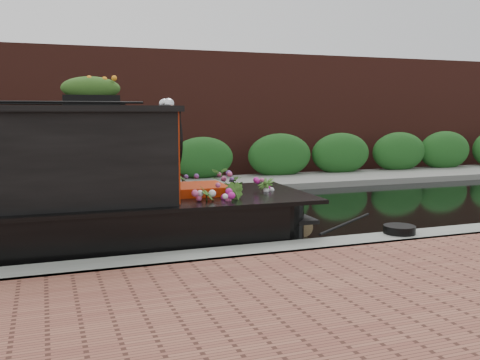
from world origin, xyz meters
name	(u,v)px	position (x,y,z in m)	size (l,w,h in m)	color
ground	(170,222)	(0.00, 0.00, 0.00)	(80.00, 80.00, 0.00)	black
near_bank_coping	(225,271)	(0.00, -3.30, 0.00)	(40.00, 0.60, 0.50)	gray
far_bank_path	(134,191)	(0.00, 4.20, 0.00)	(40.00, 2.40, 0.34)	slate
far_hedge	(129,187)	(0.00, 5.10, 0.00)	(40.00, 1.10, 2.80)	#1D521C
far_brick_wall	(119,178)	(0.00, 7.20, 0.00)	(40.00, 1.00, 8.00)	#4D211A
rope_fender	(299,226)	(1.85, -1.76, 0.15)	(0.31, 0.31, 0.40)	olive
coiled_mooring_rope	(399,229)	(2.83, -3.17, 0.31)	(0.48, 0.48, 0.12)	black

